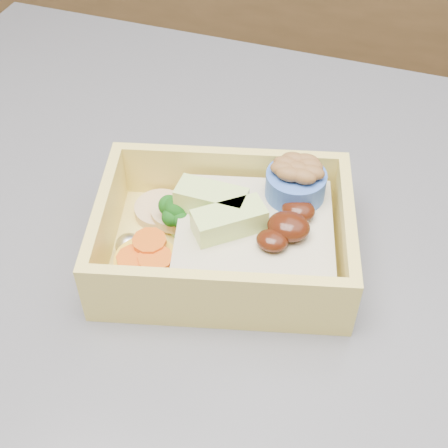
% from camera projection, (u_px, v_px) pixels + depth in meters
% --- Properties ---
extents(bento_box, '(0.23, 0.19, 0.07)m').
position_uv_depth(bento_box, '(232.00, 233.00, 0.49)').
color(bento_box, '#EDD261').
rests_on(bento_box, island).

